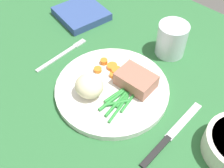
% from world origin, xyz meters
% --- Properties ---
extents(dining_table, '(1.20, 0.90, 0.02)m').
position_xyz_m(dining_table, '(0.00, 0.00, 0.01)').
color(dining_table, '#2D6B38').
rests_on(dining_table, ground).
extents(dinner_plate, '(0.27, 0.27, 0.02)m').
position_xyz_m(dinner_plate, '(-0.01, -0.01, 0.03)').
color(dinner_plate, white).
rests_on(dinner_plate, dining_table).
extents(meat_portion, '(0.09, 0.07, 0.03)m').
position_xyz_m(meat_portion, '(0.03, 0.03, 0.05)').
color(meat_portion, '#A86B56').
rests_on(meat_portion, dinner_plate).
extents(mashed_potatoes, '(0.07, 0.06, 0.05)m').
position_xyz_m(mashed_potatoes, '(-0.03, -0.06, 0.06)').
color(mashed_potatoes, beige).
rests_on(mashed_potatoes, dinner_plate).
extents(carrot_slices, '(0.07, 0.06, 0.01)m').
position_xyz_m(carrot_slices, '(-0.05, 0.02, 0.04)').
color(carrot_slices, orange).
rests_on(carrot_slices, dinner_plate).
extents(green_beans, '(0.05, 0.11, 0.01)m').
position_xyz_m(green_beans, '(0.03, -0.04, 0.04)').
color(green_beans, '#2D8C38').
rests_on(green_beans, dinner_plate).
extents(fork, '(0.01, 0.17, 0.00)m').
position_xyz_m(fork, '(-0.19, -0.02, 0.02)').
color(fork, silver).
rests_on(fork, dining_table).
extents(knife, '(0.02, 0.21, 0.01)m').
position_xyz_m(knife, '(0.17, -0.02, 0.02)').
color(knife, black).
rests_on(knife, dining_table).
extents(water_glass, '(0.08, 0.08, 0.09)m').
position_xyz_m(water_glass, '(0.01, 0.19, 0.06)').
color(water_glass, silver).
rests_on(water_glass, dining_table).
extents(napkin, '(0.16, 0.16, 0.02)m').
position_xyz_m(napkin, '(-0.28, 0.14, 0.03)').
color(napkin, '#334C8C').
rests_on(napkin, dining_table).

